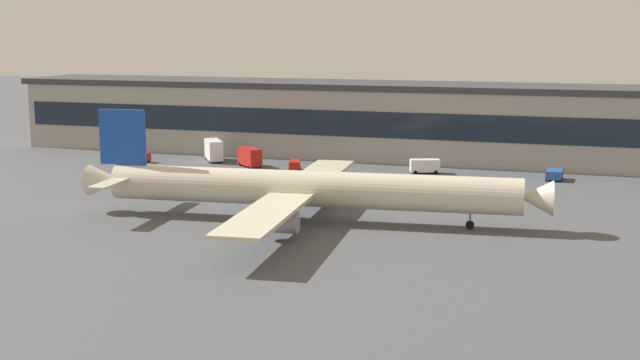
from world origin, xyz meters
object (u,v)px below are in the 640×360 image
object	(u,v)px
belt_loader	(113,150)
stair_truck	(250,156)
airliner	(304,189)
follow_me_car	(295,165)
baggage_tug	(141,156)
catering_truck	(214,149)
crew_van	(425,165)
pushback_tractor	(555,174)

from	to	relation	value
belt_loader	stair_truck	bearing A→B (deg)	-7.78
airliner	follow_me_car	world-z (taller)	airliner
baggage_tug	stair_truck	bearing A→B (deg)	2.96
catering_truck	crew_van	bearing A→B (deg)	-2.30
airliner	belt_loader	xyz separation A→B (m)	(-57.45, 45.44, -3.30)
baggage_tug	follow_me_car	bearing A→B (deg)	-0.50
follow_me_car	pushback_tractor	bearing A→B (deg)	5.52
catering_truck	pushback_tractor	bearing A→B (deg)	-1.49
belt_loader	baggage_tug	bearing A→B (deg)	-29.83
catering_truck	baggage_tug	xyz separation A→B (m)	(-12.83, -5.83, -1.21)
catering_truck	crew_van	size ratio (longest dim) A/B	1.31
pushback_tractor	catering_truck	bearing A→B (deg)	178.51
airliner	follow_me_car	distance (m)	42.76
belt_loader	follow_me_car	bearing A→B (deg)	-7.97
baggage_tug	follow_me_car	size ratio (longest dim) A/B	0.80
airliner	catering_truck	xyz separation A→B (m)	(-34.94, 45.72, -2.16)
crew_van	catering_truck	bearing A→B (deg)	177.70
belt_loader	follow_me_car	distance (m)	42.08
pushback_tractor	catering_truck	world-z (taller)	catering_truck
baggage_tug	catering_truck	bearing A→B (deg)	24.45
catering_truck	airliner	bearing A→B (deg)	-52.61
pushback_tractor	follow_me_car	size ratio (longest dim) A/B	1.02
follow_me_car	crew_van	bearing A→B (deg)	10.68
follow_me_car	stair_truck	bearing A→B (deg)	171.39
catering_truck	baggage_tug	distance (m)	14.14
stair_truck	baggage_tug	bearing A→B (deg)	-177.04
pushback_tractor	catering_truck	xyz separation A→B (m)	(-64.94, 1.69, 1.24)
baggage_tug	stair_truck	distance (m)	22.50
belt_loader	follow_me_car	world-z (taller)	belt_loader
catering_truck	stair_truck	bearing A→B (deg)	-25.88
pushback_tractor	belt_loader	distance (m)	87.47
catering_truck	crew_van	distance (m)	42.56
airliner	belt_loader	distance (m)	73.32
pushback_tractor	crew_van	size ratio (longest dim) A/B	0.86
catering_truck	baggage_tug	size ratio (longest dim) A/B	1.95
airliner	pushback_tractor	bearing A→B (deg)	55.73
stair_truck	follow_me_car	bearing A→B (deg)	-8.61
pushback_tractor	crew_van	bearing A→B (deg)	-179.95
baggage_tug	belt_loader	world-z (taller)	belt_loader
airliner	stair_truck	xyz separation A→B (m)	(-25.31, 41.05, -2.47)
pushback_tractor	airliner	bearing A→B (deg)	-124.27
crew_van	baggage_tug	world-z (taller)	crew_van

